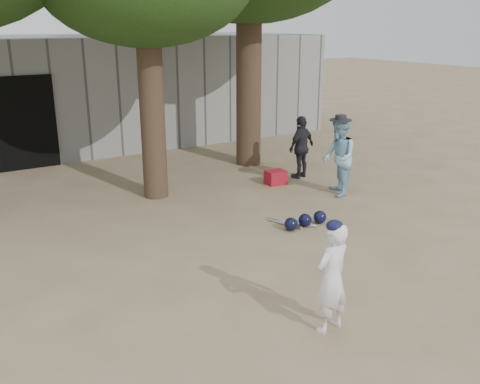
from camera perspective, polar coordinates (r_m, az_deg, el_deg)
ground at (r=7.25m, az=0.18°, el=-10.00°), size 70.00×70.00×0.00m
boy_player at (r=6.11m, az=9.76°, el=-9.03°), size 0.52×0.38×1.30m
spectator_blue at (r=10.89m, az=10.47°, el=3.65°), size 0.88×0.95×1.57m
spectator_dark at (r=12.05m, az=6.57°, el=4.78°), size 0.89×0.56×1.40m
red_bag at (r=11.63m, az=3.82°, el=1.58°), size 0.44×0.34×0.30m
back_building at (r=16.24m, az=-19.97°, el=10.03°), size 16.00×5.24×3.00m
helmet_row at (r=9.26m, az=7.00°, el=-3.03°), size 0.87×0.26×0.23m
bat_pile at (r=9.35m, az=5.38°, el=-3.34°), size 0.55×0.78×0.06m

